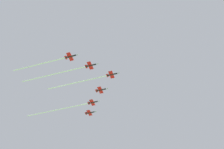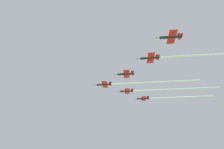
{
  "view_description": "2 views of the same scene",
  "coord_description": "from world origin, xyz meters",
  "px_view_note": "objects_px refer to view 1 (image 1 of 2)",
  "views": [
    {
      "loc": [
        -72.6,
        103.39,
        2.05
      ],
      "look_at": [
        8.48,
        -7.22,
        159.26
      ],
      "focal_mm": 40.36,
      "sensor_mm": 36.0,
      "label": 1
    },
    {
      "loc": [
        53.24,
        -91.48,
        105.83
      ],
      "look_at": [
        16.66,
        -12.71,
        161.43
      ],
      "focal_mm": 27.58,
      "sensor_mm": 36.0,
      "label": 2
    }
  ],
  "objects_px": {
    "jet_port_outer": "(69,107)",
    "jet_starboard_outer": "(52,61)",
    "jet_port_inner": "(101,90)",
    "jet_lead": "(90,80)",
    "jet_starboard_inner": "(66,71)",
    "jet_center_rear": "(90,113)"
  },
  "relations": [
    {
      "from": "jet_port_inner",
      "to": "jet_lead",
      "type": "bearing_deg",
      "value": -24.07
    },
    {
      "from": "jet_lead",
      "to": "jet_starboard_outer",
      "type": "bearing_deg",
      "value": -40.74
    },
    {
      "from": "jet_starboard_inner",
      "to": "jet_starboard_outer",
      "type": "bearing_deg",
      "value": -28.05
    },
    {
      "from": "jet_port_inner",
      "to": "jet_starboard_outer",
      "type": "xyz_separation_m",
      "value": [
        13.67,
        46.92,
        2.53
      ]
    },
    {
      "from": "jet_starboard_outer",
      "to": "jet_port_outer",
      "type": "bearing_deg",
      "value": -172.46
    },
    {
      "from": "jet_center_rear",
      "to": "jet_starboard_outer",
      "type": "bearing_deg",
      "value": -7.69
    },
    {
      "from": "jet_port_inner",
      "to": "jet_port_outer",
      "type": "bearing_deg",
      "value": -110.33
    },
    {
      "from": "jet_center_rear",
      "to": "jet_port_inner",
      "type": "bearing_deg",
      "value": 36.76
    },
    {
      "from": "jet_lead",
      "to": "jet_port_inner",
      "type": "relative_size",
      "value": 5.4
    },
    {
      "from": "jet_port_outer",
      "to": "jet_center_rear",
      "type": "bearing_deg",
      "value": 129.7
    },
    {
      "from": "jet_lead",
      "to": "jet_starboard_inner",
      "type": "bearing_deg",
      "value": -49.95
    },
    {
      "from": "jet_port_outer",
      "to": "jet_center_rear",
      "type": "height_order",
      "value": "jet_center_rear"
    },
    {
      "from": "jet_lead",
      "to": "jet_center_rear",
      "type": "relative_size",
      "value": 5.4
    },
    {
      "from": "jet_port_outer",
      "to": "jet_starboard_outer",
      "type": "height_order",
      "value": "jet_starboard_outer"
    },
    {
      "from": "jet_port_inner",
      "to": "jet_center_rear",
      "type": "distance_m",
      "value": 32.95
    },
    {
      "from": "jet_lead",
      "to": "jet_starboard_inner",
      "type": "xyz_separation_m",
      "value": [
        10.36,
        17.71,
        1.33
      ]
    },
    {
      "from": "jet_port_outer",
      "to": "jet_port_inner",
      "type": "bearing_deg",
      "value": 69.67
    },
    {
      "from": "jet_port_inner",
      "to": "jet_starboard_outer",
      "type": "bearing_deg",
      "value": -35.87
    },
    {
      "from": "jet_starboard_inner",
      "to": "jet_center_rear",
      "type": "xyz_separation_m",
      "value": [
        15.97,
        -50.36,
        -2.16
      ]
    },
    {
      "from": "jet_port_outer",
      "to": "jet_center_rear",
      "type": "relative_size",
      "value": 6.05
    },
    {
      "from": "jet_starboard_inner",
      "to": "jet_port_outer",
      "type": "xyz_separation_m",
      "value": [
        26.51,
        -32.59,
        -2.53
      ]
    },
    {
      "from": "jet_starboard_outer",
      "to": "jet_lead",
      "type": "bearing_deg",
      "value": 139.26
    }
  ]
}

